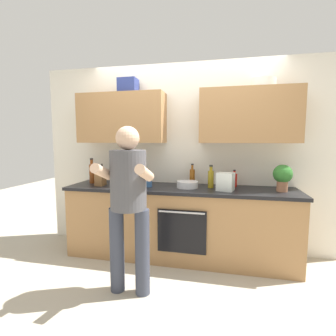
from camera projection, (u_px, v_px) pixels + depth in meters
The scene contains 17 objects.
ground_plane at pixel (179, 256), 3.21m from camera, with size 12.00×12.00×0.00m, color #B2A893.
back_wall_unit at pixel (183, 139), 3.32m from camera, with size 4.00×0.38×2.50m.
counter at pixel (179, 222), 3.16m from camera, with size 2.84×0.67×0.90m.
person_standing at pixel (128, 197), 2.36m from camera, with size 0.49×0.45×1.61m.
bottle_syrup at pixel (192, 176), 3.29m from camera, with size 0.07×0.07×0.28m.
bottle_oil at pixel (211, 178), 3.08m from camera, with size 0.07×0.07×0.28m.
bottle_vinegar at pixel (92, 173), 3.40m from camera, with size 0.07×0.07×0.34m.
bottle_hotsauce at pixel (234, 180), 3.16m from camera, with size 0.07×0.07×0.21m.
bottle_soda at pixel (126, 175), 3.17m from camera, with size 0.07×0.07×0.34m.
bottle_wine at pixel (142, 179), 3.22m from camera, with size 0.06×0.06×0.22m.
cup_coffee at pixel (116, 183), 3.20m from camera, with size 0.08×0.08×0.08m, color white.
cup_tea at pixel (149, 183), 3.14m from camera, with size 0.07×0.07×0.10m, color #33598C.
cup_ceramic at pixel (144, 180), 3.37m from camera, with size 0.08×0.08×0.09m, color #BF4C47.
mixing_bowl at pixel (187, 184), 3.09m from camera, with size 0.26×0.26×0.08m, color silver.
knife_block at pixel (100, 177), 3.23m from camera, with size 0.10×0.14×0.28m.
potted_herb at pixel (283, 176), 2.85m from camera, with size 0.21×0.21×0.31m.
grocery_bag_produce at pixel (225, 182), 2.91m from camera, with size 0.18×0.17×0.21m, color silver.
Camera 1 is at (0.51, -3.03, 1.48)m, focal length 26.81 mm.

